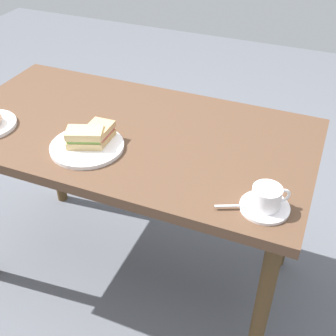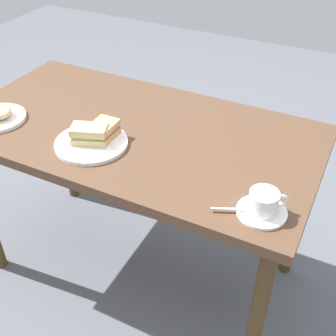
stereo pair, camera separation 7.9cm
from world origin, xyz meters
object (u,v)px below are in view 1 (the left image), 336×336
(coffee_saucer, at_px, (265,207))
(spoon, at_px, (238,206))
(dining_table, at_px, (130,150))
(sandwich_plate, at_px, (87,147))
(coffee_cup, at_px, (267,197))
(sandwich_back, at_px, (98,133))
(sandwich_front, at_px, (85,138))

(coffee_saucer, xyz_separation_m, spoon, (-0.07, -0.03, 0.01))
(dining_table, distance_m, coffee_saucer, 0.60)
(sandwich_plate, distance_m, spoon, 0.56)
(coffee_saucer, bearing_deg, dining_table, 157.23)
(sandwich_plate, bearing_deg, coffee_cup, -6.27)
(dining_table, xyz_separation_m, spoon, (0.47, -0.26, 0.10))
(dining_table, bearing_deg, spoon, -28.72)
(sandwich_back, distance_m, spoon, 0.55)
(sandwich_front, bearing_deg, coffee_saucer, -6.20)
(sandwich_plate, xyz_separation_m, coffee_saucer, (0.62, -0.07, -0.00))
(sandwich_plate, height_order, spoon, spoon)
(coffee_saucer, xyz_separation_m, coffee_cup, (0.00, 0.00, 0.04))
(sandwich_back, distance_m, coffee_saucer, 0.61)
(sandwich_front, distance_m, coffee_saucer, 0.63)
(dining_table, xyz_separation_m, sandwich_plate, (-0.08, -0.16, 0.10))
(coffee_cup, height_order, spoon, coffee_cup)
(dining_table, relative_size, sandwich_plate, 5.30)
(sandwich_back, bearing_deg, sandwich_plate, -118.82)
(sandwich_front, bearing_deg, spoon, -10.13)
(sandwich_front, xyz_separation_m, spoon, (0.55, -0.10, -0.03))
(sandwich_front, bearing_deg, sandwich_plate, 39.83)
(dining_table, distance_m, sandwich_plate, 0.20)
(sandwich_back, xyz_separation_m, coffee_cup, (0.60, -0.11, 0.00))
(sandwich_front, relative_size, sandwich_back, 1.19)
(dining_table, height_order, spoon, spoon)
(dining_table, xyz_separation_m, sandwich_back, (-0.06, -0.12, 0.13))
(coffee_saucer, bearing_deg, spoon, -156.12)
(dining_table, bearing_deg, coffee_cup, -22.63)
(coffee_cup, bearing_deg, dining_table, 157.37)
(dining_table, relative_size, sandwich_back, 11.46)
(coffee_saucer, bearing_deg, coffee_cup, 31.28)
(sandwich_back, xyz_separation_m, coffee_saucer, (0.60, -0.11, -0.04))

